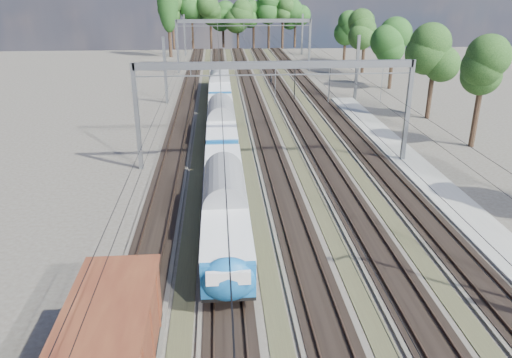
{
  "coord_description": "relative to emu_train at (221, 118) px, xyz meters",
  "views": [
    {
      "loc": [
        -4.72,
        -10.9,
        15.08
      ],
      "look_at": [
        -2.37,
        19.82,
        2.8
      ],
      "focal_mm": 35.0,
      "sensor_mm": 36.0,
      "label": 1
    }
  ],
  "objects": [
    {
      "name": "signal_far",
      "position": [
        14.3,
        15.83,
        1.06
      ],
      "size": [
        0.37,
        0.34,
        5.41
      ],
      "rotation": [
        0.0,
        0.0,
        -0.22
      ],
      "color": "black",
      "rests_on": "ground"
    },
    {
      "name": "tree_belt",
      "position": [
        11.26,
        55.38,
        5.9
      ],
      "size": [
        41.31,
        98.59,
        11.83
      ],
      "color": "black",
      "rests_on": "ground"
    },
    {
      "name": "platform",
      "position": [
        16.5,
        -17.38,
        -2.21
      ],
      "size": [
        3.0,
        70.0,
        0.3
      ],
      "primitive_type": "cube",
      "color": "gray",
      "rests_on": "ground"
    },
    {
      "name": "track_bed",
      "position": [
        4.5,
        7.62,
        -2.26
      ],
      "size": [
        21.0,
        130.0,
        0.34
      ],
      "color": "#47423A",
      "rests_on": "ground"
    },
    {
      "name": "emu_train",
      "position": [
        0.0,
        0.0,
        0.0
      ],
      "size": [
        2.74,
        58.08,
        4.01
      ],
      "color": "black",
      "rests_on": "ground"
    },
    {
      "name": "worker",
      "position": [
        8.05,
        29.1,
        -1.5
      ],
      "size": [
        0.43,
        0.64,
        1.71
      ],
      "primitive_type": "imported",
      "rotation": [
        0.0,
        0.0,
        1.6
      ],
      "color": "black",
      "rests_on": "ground"
    },
    {
      "name": "signal_near",
      "position": [
        9.98,
        17.56,
        1.0
      ],
      "size": [
        0.37,
        0.34,
        5.3
      ],
      "rotation": [
        0.0,
        0.0,
        0.33
      ],
      "color": "black",
      "rests_on": "ground"
    },
    {
      "name": "catenary",
      "position": [
        4.83,
        15.31,
        4.04
      ],
      "size": [
        25.65,
        130.0,
        9.0
      ],
      "color": "gray",
      "rests_on": "ground"
    }
  ]
}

